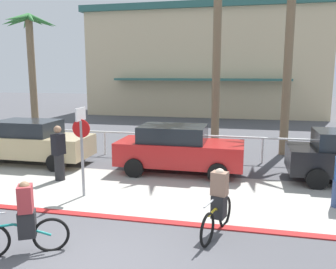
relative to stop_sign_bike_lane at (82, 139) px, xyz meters
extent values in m
plane|color=#4C4C51|center=(1.85, 6.55, -1.68)|extent=(80.00, 80.00, 0.00)
cube|color=#ADAAA0|center=(1.85, 0.75, -1.67)|extent=(44.00, 4.00, 0.02)
cube|color=maroon|center=(1.85, -1.25, -1.66)|extent=(44.00, 0.24, 0.03)
cube|color=beige|center=(0.89, 22.75, 2.48)|extent=(19.11, 8.40, 8.32)
cube|color=#2D605B|center=(0.89, 22.75, 6.89)|extent=(19.71, 9.00, 0.50)
cube|color=#2D605B|center=(0.89, 18.05, 1.32)|extent=(13.38, 1.20, 0.16)
cylinder|color=white|center=(1.85, 5.05, -0.68)|extent=(24.16, 0.08, 0.08)
cylinder|color=white|center=(-5.84, 5.05, -1.18)|extent=(0.08, 0.08, 1.00)
cylinder|color=white|center=(-3.65, 5.05, -1.18)|extent=(0.08, 0.08, 1.00)
cylinder|color=white|center=(-1.45, 5.05, -1.18)|extent=(0.08, 0.08, 1.00)
cylinder|color=white|center=(0.75, 5.05, -1.18)|extent=(0.08, 0.08, 1.00)
cylinder|color=white|center=(2.94, 5.05, -1.18)|extent=(0.08, 0.08, 1.00)
cylinder|color=white|center=(5.14, 5.05, -1.18)|extent=(0.08, 0.08, 1.00)
cylinder|color=white|center=(7.34, 5.05, -1.18)|extent=(0.08, 0.08, 1.00)
cylinder|color=gray|center=(0.00, 0.00, -0.58)|extent=(0.08, 0.08, 2.20)
cube|color=white|center=(0.00, 0.00, 0.70)|extent=(0.04, 0.56, 0.36)
cylinder|color=red|center=(0.00, 0.00, 0.30)|extent=(0.52, 0.03, 0.52)
cylinder|color=#756047|center=(-6.35, 7.47, 1.47)|extent=(0.36, 0.36, 6.29)
cone|color=#2D6B33|center=(-5.58, 7.47, 4.35)|extent=(1.64, 0.32, 0.83)
cone|color=#2D6B33|center=(-5.91, 7.91, 4.40)|extent=(1.18, 1.18, 0.73)
cone|color=#2D6B33|center=(-6.35, 8.09, 4.48)|extent=(0.32, 1.31, 0.58)
cone|color=#2D6B33|center=(-6.85, 7.97, 4.38)|extent=(1.29, 1.29, 0.77)
cone|color=#2D6B33|center=(-6.99, 7.47, 4.38)|extent=(1.39, 0.32, 0.76)
cone|color=#2D6B33|center=(-6.80, 7.03, 4.37)|extent=(1.20, 1.20, 0.79)
cone|color=#2D6B33|center=(-6.35, 6.55, 4.40)|extent=(0.32, 1.91, 0.73)
cone|color=#2D6B33|center=(-5.92, 7.04, 4.40)|extent=(1.16, 1.16, 0.72)
cylinder|color=#756047|center=(3.12, 6.79, 2.79)|extent=(0.36, 0.36, 8.93)
cylinder|color=#756047|center=(6.08, 6.81, 2.19)|extent=(0.36, 0.36, 7.73)
cube|color=tan|center=(-3.53, 3.04, -0.95)|extent=(4.40, 1.80, 0.80)
cube|color=#1E2328|center=(-3.78, 3.04, -0.27)|extent=(2.29, 1.58, 0.56)
cylinder|color=black|center=(-2.13, 3.94, -1.35)|extent=(0.66, 0.22, 0.66)
cylinder|color=black|center=(-2.13, 2.14, -1.35)|extent=(0.66, 0.22, 0.66)
cylinder|color=black|center=(-4.94, 3.94, -1.35)|extent=(0.66, 0.22, 0.66)
cube|color=red|center=(2.24, 3.00, -0.95)|extent=(4.40, 1.80, 0.80)
cube|color=#1E2328|center=(1.99, 3.00, -0.27)|extent=(2.29, 1.58, 0.56)
cylinder|color=black|center=(3.65, 3.90, -1.35)|extent=(0.66, 0.22, 0.66)
cylinder|color=black|center=(3.65, 2.10, -1.35)|extent=(0.66, 0.22, 0.66)
cylinder|color=black|center=(0.83, 3.90, -1.35)|extent=(0.66, 0.22, 0.66)
cylinder|color=black|center=(0.83, 2.10, -1.35)|extent=(0.66, 0.22, 0.66)
cylinder|color=black|center=(6.65, 3.93, -1.35)|extent=(0.66, 0.22, 0.66)
cylinder|color=black|center=(6.65, 2.13, -1.35)|extent=(0.66, 0.22, 0.66)
torus|color=black|center=(0.78, -3.04, -1.35)|extent=(0.67, 0.38, 0.72)
cylinder|color=#197F7A|center=(0.48, -3.19, -1.20)|extent=(0.64, 0.36, 0.35)
cylinder|color=#197F7A|center=(0.01, -3.43, -1.06)|extent=(0.36, 0.22, 0.07)
cylinder|color=#197F7A|center=(0.40, -3.24, -1.13)|extent=(0.05, 0.05, 0.44)
cube|color=#232326|center=(0.40, -3.24, -1.07)|extent=(0.41, 0.39, 0.52)
cube|color=#A33338|center=(0.40, -3.24, -0.55)|extent=(0.39, 0.42, 0.52)
sphere|color=brown|center=(0.40, -3.24, -0.32)|extent=(0.22, 0.22, 0.22)
torus|color=black|center=(3.79, -2.12, -1.35)|extent=(0.25, 0.71, 0.72)
torus|color=black|center=(4.08, -1.06, -1.35)|extent=(0.25, 0.71, 0.72)
cylinder|color=gold|center=(3.99, -1.39, -1.20)|extent=(0.23, 0.68, 0.35)
cylinder|color=gold|center=(3.85, -1.89, -1.06)|extent=(0.15, 0.38, 0.07)
cylinder|color=gold|center=(3.97, -1.48, -1.13)|extent=(0.05, 0.05, 0.44)
cylinder|color=silver|center=(3.80, -2.08, -0.80)|extent=(0.17, 0.49, 0.04)
cube|color=#232326|center=(3.97, -1.48, -1.07)|extent=(0.36, 0.38, 0.52)
cube|color=#93705B|center=(3.97, -1.48, -0.55)|extent=(0.40, 0.34, 0.52)
sphere|color=beige|center=(3.97, -1.48, -0.32)|extent=(0.22, 0.22, 0.22)
cylinder|color=#232326|center=(-1.45, 1.24, -1.24)|extent=(0.40, 0.40, 0.88)
cube|color=black|center=(-1.45, 1.24, -0.46)|extent=(0.36, 0.46, 0.68)
sphere|color=#9E7556|center=(-1.45, 1.24, 0.03)|extent=(0.24, 0.24, 0.24)
camera|label=1|loc=(4.49, -8.93, 1.84)|focal=37.75mm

